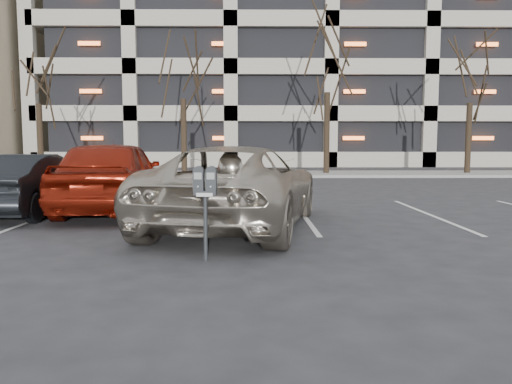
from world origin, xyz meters
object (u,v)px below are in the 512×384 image
(tree_d, at_px, (472,58))
(car_red, at_px, (113,176))
(tree_c, at_px, (328,41))
(car_dark, at_px, (29,184))
(suv_silver, at_px, (237,187))
(tree_b, at_px, (183,51))
(parking_meter, at_px, (205,190))
(tree_a, at_px, (37,59))

(tree_d, relative_size, car_red, 1.60)
(tree_c, xyz_separation_m, car_dark, (-8.67, -13.51, -5.82))
(tree_d, distance_m, car_red, 19.73)
(suv_silver, bearing_deg, tree_b, -66.79)
(tree_b, relative_size, car_red, 1.68)
(tree_c, bearing_deg, parking_meter, -103.72)
(tree_a, distance_m, car_red, 15.65)
(tree_c, distance_m, car_dark, 17.07)
(tree_d, bearing_deg, suv_silver, -125.98)
(tree_b, xyz_separation_m, car_dark, (-1.67, -13.51, -5.30))
(car_red, distance_m, car_dark, 1.80)
(tree_a, xyz_separation_m, parking_meter, (9.62, -17.93, -4.63))
(car_red, bearing_deg, tree_b, -93.18)
(tree_c, relative_size, car_dark, 2.20)
(tree_c, height_order, tree_d, tree_c)
(tree_c, bearing_deg, car_dark, -122.68)
(tree_b, distance_m, car_red, 14.09)
(tree_a, xyz_separation_m, tree_c, (14.00, 0.00, 0.90))
(tree_c, distance_m, car_red, 15.87)
(tree_b, distance_m, parking_meter, 18.80)
(tree_d, bearing_deg, tree_a, 180.00)
(tree_a, height_order, tree_c, tree_c)
(tree_a, bearing_deg, suv_silver, -56.69)
(tree_d, distance_m, car_dark, 21.28)
(tree_b, distance_m, car_dark, 14.60)
(tree_d, bearing_deg, tree_b, 180.00)
(tree_a, distance_m, suv_silver, 18.80)
(tree_d, height_order, suv_silver, tree_d)
(tree_d, relative_size, parking_meter, 6.29)
(tree_d, xyz_separation_m, suv_silver, (-11.02, -15.18, -4.92))
(tree_a, relative_size, parking_meter, 6.19)
(tree_b, distance_m, tree_d, 14.00)
(parking_meter, xyz_separation_m, car_dark, (-4.29, 4.42, -0.29))
(tree_a, distance_m, tree_d, 21.00)
(tree_a, relative_size, tree_b, 0.94)
(tree_a, xyz_separation_m, tree_d, (21.00, 0.00, 0.09))
(parking_meter, relative_size, suv_silver, 0.21)
(tree_b, height_order, parking_meter, tree_b)
(tree_b, height_order, tree_d, tree_b)
(tree_b, xyz_separation_m, tree_c, (7.00, 0.00, 0.52))
(tree_c, relative_size, tree_d, 1.14)
(suv_silver, height_order, car_red, car_red)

